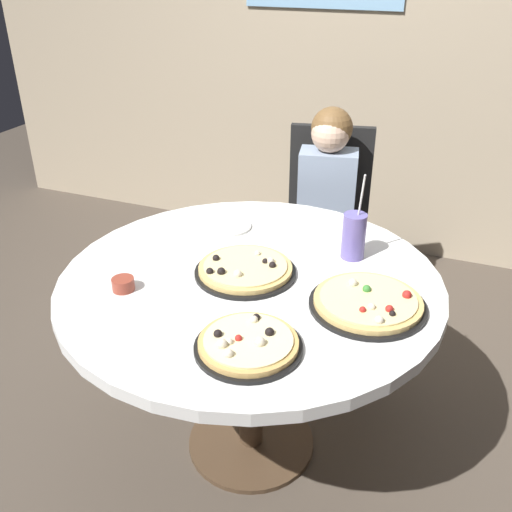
# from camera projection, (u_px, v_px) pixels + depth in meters

# --- Properties ---
(ground_plane) EXTENTS (8.00, 8.00, 0.00)m
(ground_plane) POSITION_uv_depth(u_px,v_px,m) (251.00, 443.00, 2.21)
(ground_plane) COLOR #4C4238
(dining_table) EXTENTS (1.24, 1.24, 0.75)m
(dining_table) POSITION_uv_depth(u_px,v_px,m) (250.00, 301.00, 1.89)
(dining_table) COLOR white
(dining_table) RESTS_ON ground_plane
(chair_wooden) EXTENTS (0.47, 0.47, 0.95)m
(chair_wooden) POSITION_uv_depth(u_px,v_px,m) (327.00, 215.00, 2.80)
(chair_wooden) COLOR black
(chair_wooden) RESTS_ON ground_plane
(diner_child) EXTENTS (0.32, 0.43, 1.08)m
(diner_child) POSITION_uv_depth(u_px,v_px,m) (323.00, 239.00, 2.67)
(diner_child) COLOR #3F4766
(diner_child) RESTS_ON ground_plane
(pizza_veggie) EXTENTS (0.33, 0.33, 0.05)m
(pizza_veggie) POSITION_uv_depth(u_px,v_px,m) (245.00, 269.00, 1.85)
(pizza_veggie) COLOR black
(pizza_veggie) RESTS_ON dining_table
(pizza_cheese) EXTENTS (0.35, 0.35, 0.05)m
(pizza_cheese) POSITION_uv_depth(u_px,v_px,m) (368.00, 303.00, 1.68)
(pizza_cheese) COLOR black
(pizza_cheese) RESTS_ON dining_table
(pizza_pepperoni) EXTENTS (0.29, 0.29, 0.05)m
(pizza_pepperoni) POSITION_uv_depth(u_px,v_px,m) (248.00, 344.00, 1.51)
(pizza_pepperoni) COLOR black
(pizza_pepperoni) RESTS_ON dining_table
(soda_cup) EXTENTS (0.08, 0.08, 0.31)m
(soda_cup) POSITION_uv_depth(u_px,v_px,m) (354.00, 236.00, 1.92)
(soda_cup) COLOR #6659A5
(soda_cup) RESTS_ON dining_table
(sauce_bowl) EXTENTS (0.07, 0.07, 0.04)m
(sauce_bowl) POSITION_uv_depth(u_px,v_px,m) (123.00, 284.00, 1.77)
(sauce_bowl) COLOR brown
(sauce_bowl) RESTS_ON dining_table
(plate_small) EXTENTS (0.18, 0.18, 0.01)m
(plate_small) POSITION_uv_depth(u_px,v_px,m) (228.00, 226.00, 2.17)
(plate_small) COLOR white
(plate_small) RESTS_ON dining_table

